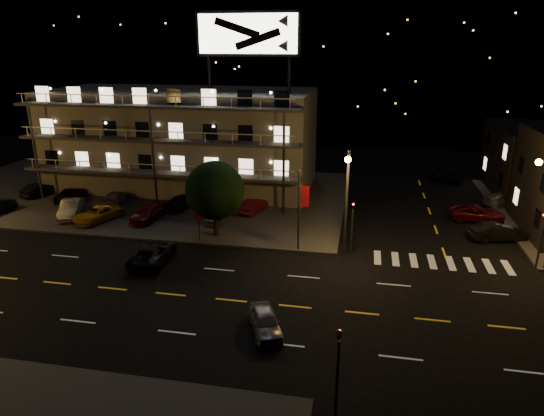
% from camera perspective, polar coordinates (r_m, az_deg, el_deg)
% --- Properties ---
extents(ground, '(140.00, 140.00, 0.00)m').
position_cam_1_polar(ground, '(31.25, -8.41, -10.35)').
color(ground, black).
rests_on(ground, ground).
extents(curb_nw, '(44.00, 24.00, 0.15)m').
position_cam_1_polar(curb_nw, '(53.50, -15.67, 1.74)').
color(curb_nw, '#3D3D3A').
rests_on(curb_nw, ground).
extents(motel, '(28.00, 13.80, 18.10)m').
position_cam_1_polar(motel, '(54.11, -10.46, 8.07)').
color(motel, gray).
rests_on(motel, ground).
extents(hill_backdrop, '(120.00, 25.00, 24.00)m').
position_cam_1_polar(hill_backdrop, '(95.75, 1.70, 16.63)').
color(hill_backdrop, black).
rests_on(hill_backdrop, ground).
extents(streetlight_nc, '(0.44, 1.92, 8.00)m').
position_cam_1_polar(streetlight_nc, '(35.09, 8.79, 1.75)').
color(streetlight_nc, '#2D2D30').
rests_on(streetlight_nc, ground).
extents(signal_nw, '(0.20, 0.27, 4.60)m').
position_cam_1_polar(signal_nw, '(36.37, 9.43, -1.65)').
color(signal_nw, '#2D2D30').
rests_on(signal_nw, ground).
extents(signal_sw, '(0.20, 0.27, 4.60)m').
position_cam_1_polar(signal_sw, '(21.24, 7.75, -17.57)').
color(signal_sw, '#2D2D30').
rests_on(signal_sw, ground).
extents(signal_ne, '(0.27, 0.20, 4.60)m').
position_cam_1_polar(signal_ne, '(38.45, 29.17, -2.74)').
color(signal_ne, '#2D2D30').
rests_on(signal_ne, ground).
extents(banner_north, '(0.83, 0.16, 6.40)m').
position_cam_1_polar(banner_north, '(36.26, 3.31, -0.04)').
color(banner_north, '#2D2D30').
rests_on(banner_north, ground).
extents(stop_sign, '(0.91, 0.11, 2.61)m').
position_cam_1_polar(stop_sign, '(38.82, -8.62, -1.63)').
color(stop_sign, '#2D2D30').
rests_on(stop_sign, ground).
extents(tree, '(4.94, 4.76, 6.22)m').
position_cam_1_polar(tree, '(39.03, -6.79, 1.87)').
color(tree, black).
rests_on(tree, curb_nw).
extents(lot_car_1, '(3.12, 4.85, 1.51)m').
position_cam_1_polar(lot_car_1, '(47.66, -22.57, -0.05)').
color(lot_car_1, gray).
rests_on(lot_car_1, curb_nw).
extents(lot_car_2, '(3.63, 5.06, 1.28)m').
position_cam_1_polar(lot_car_2, '(45.67, -19.79, -0.65)').
color(lot_car_2, orange).
rests_on(lot_car_2, curb_nw).
extents(lot_car_3, '(2.20, 4.53, 1.27)m').
position_cam_1_polar(lot_car_3, '(44.56, -14.40, -0.59)').
color(lot_car_3, '#5E0D18').
rests_on(lot_car_3, curb_nw).
extents(lot_car_4, '(2.12, 3.80, 1.22)m').
position_cam_1_polar(lot_car_4, '(43.14, -6.89, -0.79)').
color(lot_car_4, gray).
rests_on(lot_car_4, curb_nw).
extents(lot_car_5, '(2.26, 4.15, 1.30)m').
position_cam_1_polar(lot_car_5, '(55.62, -25.66, 1.98)').
color(lot_car_5, black).
rests_on(lot_car_5, curb_nw).
extents(lot_car_6, '(3.12, 4.80, 1.23)m').
position_cam_1_polar(lot_car_6, '(52.79, -22.66, 1.52)').
color(lot_car_6, black).
rests_on(lot_car_6, curb_nw).
extents(lot_car_7, '(2.30, 4.43, 1.23)m').
position_cam_1_polar(lot_car_7, '(50.05, -17.89, 1.19)').
color(lot_car_7, gray).
rests_on(lot_car_7, curb_nw).
extents(lot_car_8, '(3.28, 4.54, 1.43)m').
position_cam_1_polar(lot_car_8, '(47.00, -10.23, 0.83)').
color(lot_car_8, black).
rests_on(lot_car_8, curb_nw).
extents(lot_car_9, '(2.22, 3.97, 1.24)m').
position_cam_1_polar(lot_car_9, '(45.20, -2.23, 0.26)').
color(lot_car_9, '#5E0D18').
rests_on(lot_car_9, curb_nw).
extents(side_car_0, '(4.62, 2.55, 1.44)m').
position_cam_1_polar(side_car_0, '(43.09, 25.03, -2.57)').
color(side_car_0, black).
rests_on(side_car_0, ground).
extents(side_car_1, '(4.78, 2.22, 1.33)m').
position_cam_1_polar(side_car_1, '(47.33, 23.03, -0.54)').
color(side_car_1, '#5E0D18').
rests_on(side_car_1, ground).
extents(side_car_2, '(4.75, 3.21, 1.28)m').
position_cam_1_polar(side_car_2, '(52.62, 25.84, 0.89)').
color(side_car_2, gray).
rests_on(side_car_2, ground).
extents(side_car_3, '(4.13, 2.97, 1.31)m').
position_cam_1_polar(side_car_3, '(59.13, 19.89, 3.48)').
color(side_car_3, black).
rests_on(side_car_3, ground).
extents(road_car_east, '(2.78, 3.97, 1.26)m').
position_cam_1_polar(road_car_east, '(27.31, -0.80, -13.23)').
color(road_car_east, gray).
rests_on(road_car_east, ground).
extents(road_car_west, '(2.63, 5.25, 1.43)m').
position_cam_1_polar(road_car_west, '(36.34, -13.83, -5.13)').
color(road_car_west, black).
rests_on(road_car_west, ground).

